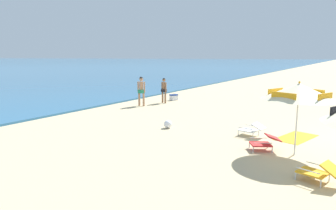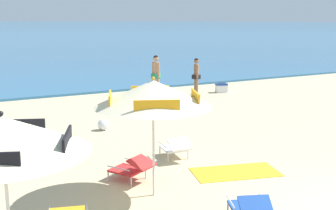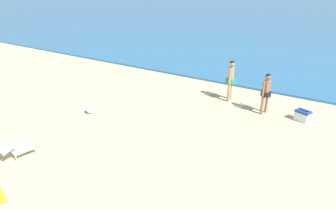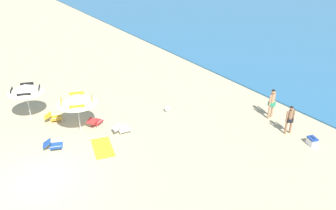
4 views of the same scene
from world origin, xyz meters
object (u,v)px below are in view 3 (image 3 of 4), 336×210
Objects in this scene: lounge_chair_beside_umbrella at (17,148)px; beach_ball at (90,109)px; person_standing_near_shore at (266,91)px; cooler_box at (303,116)px; person_standing_beside at (231,78)px.

beach_ball is (-0.55, 3.26, -0.11)m from lounge_chair_beside_umbrella.
person_standing_near_shore is at bearing 33.56° from beach_ball.
lounge_chair_beside_umbrella is 8.54m from person_standing_near_shore.
cooler_box is 7.84m from beach_ball.
person_standing_near_shore is at bearing -18.70° from person_standing_beside.
person_standing_beside reaches higher than cooler_box.
beach_ball is at bearing -146.44° from person_standing_near_shore.
beach_ball is at bearing -132.77° from person_standing_beside.
person_standing_beside is 5.25× the size of beach_ball.
lounge_chair_beside_umbrella is 0.55× the size of person_standing_beside.
person_standing_near_shore reaches higher than lounge_chair_beside_umbrella.
person_standing_near_shore is 1.72m from person_standing_beside.
person_standing_near_shore is 6.66m from beach_ball.
lounge_chair_beside_umbrella is 2.91× the size of beach_ball.
cooler_box is (1.37, 0.09, -0.71)m from person_standing_near_shore.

